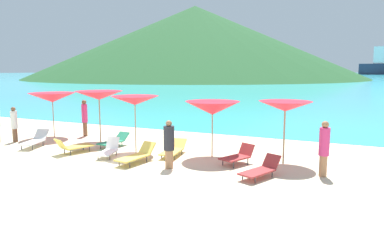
{
  "coord_description": "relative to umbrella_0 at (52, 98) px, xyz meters",
  "views": [
    {
      "loc": [
        7.6,
        -9.42,
        3.3
      ],
      "look_at": [
        1.59,
        3.91,
        1.2
      ],
      "focal_mm": 32.75,
      "sensor_mm": 36.0,
      "label": 1
    }
  ],
  "objects": [
    {
      "name": "lounge_chair_0",
      "position": [
        0.94,
        -2.01,
        -1.66
      ],
      "size": [
        1.04,
        1.7,
        0.66
      ],
      "rotation": [
        0.0,
        0.0,
        0.32
      ],
      "color": "white",
      "rests_on": "ground_plane"
    },
    {
      "name": "umbrella_2",
      "position": [
        5.45,
        -1.01,
        0.13
      ],
      "size": [
        1.99,
        1.99,
        2.27
      ],
      "color": "#9E7F59",
      "rests_on": "ground_plane"
    },
    {
      "name": "umbrella_1",
      "position": [
        2.84,
        0.01,
        0.19
      ],
      "size": [
        2.2,
        2.2,
        2.35
      ],
      "color": "#9E7F59",
      "rests_on": "ground_plane"
    },
    {
      "name": "umbrella_0",
      "position": [
        0.0,
        0.0,
        0.0
      ],
      "size": [
        2.28,
        2.28,
        2.19
      ],
      "color": "#9E7F59",
      "rests_on": "ground_plane"
    },
    {
      "name": "lounge_chair_5",
      "position": [
        7.11,
        -0.9,
        -1.72
      ],
      "size": [
        0.84,
        1.81,
        0.52
      ],
      "rotation": [
        0.0,
        0.0,
        0.15
      ],
      "color": "#D8BF4C",
      "rests_on": "ground_plane"
    },
    {
      "name": "beachgoer_3",
      "position": [
        1.22,
        0.84,
        -0.97
      ],
      "size": [
        0.28,
        0.28,
        1.83
      ],
      "rotation": [
        0.0,
        0.0,
        1.61
      ],
      "color": "brown",
      "rests_on": "ground_plane"
    },
    {
      "name": "headland_hill",
      "position": [
        -42.88,
        114.62,
        11.86
      ],
      "size": [
        125.74,
        125.74,
        27.64
      ],
      "primitive_type": "cone",
      "color": "#235128",
      "rests_on": "ground_plane"
    },
    {
      "name": "lounge_chair_6",
      "position": [
        3.29,
        -2.23,
        -1.67
      ],
      "size": [
        1.06,
        1.56,
        0.65
      ],
      "rotation": [
        0.0,
        0.0,
        2.79
      ],
      "color": "#D8BF4C",
      "rests_on": "ground_plane"
    },
    {
      "name": "lounge_chair_1",
      "position": [
        10.87,
        -2.33,
        -1.69
      ],
      "size": [
        1.1,
        1.61,
        0.63
      ],
      "rotation": [
        0.0,
        0.0,
        -0.41
      ],
      "color": "#A53333",
      "rests_on": "ground_plane"
    },
    {
      "name": "lounge_chair_2",
      "position": [
        4.91,
        -2.08,
        -1.7
      ],
      "size": [
        0.86,
        1.4,
        0.66
      ],
      "rotation": [
        0.0,
        0.0,
        0.29
      ],
      "color": "white",
      "rests_on": "ground_plane"
    },
    {
      "name": "lounge_chair_3",
      "position": [
        4.09,
        -0.64,
        -1.69
      ],
      "size": [
        0.7,
        1.56,
        0.56
      ],
      "rotation": [
        0.0,
        0.0,
        -0.1
      ],
      "color": "#268C66",
      "rests_on": "ground_plane"
    },
    {
      "name": "umbrella_3",
      "position": [
        8.57,
        -0.54,
        -0.08
      ],
      "size": [
        2.22,
        2.22,
        2.13
      ],
      "color": "#9E7F59",
      "rests_on": "ground_plane"
    },
    {
      "name": "lounge_chair_4",
      "position": [
        6.41,
        -2.43,
        -1.67
      ],
      "size": [
        0.78,
        1.73,
        0.64
      ],
      "rotation": [
        0.0,
        0.0,
        -0.14
      ],
      "color": "#D8BF4C",
      "rests_on": "ground_plane"
    },
    {
      "name": "lounge_chair_7",
      "position": [
        9.78,
        -1.13,
        -1.65
      ],
      "size": [
        1.07,
        1.41,
        0.67
      ],
      "rotation": [
        0.0,
        0.0,
        -0.43
      ],
      "color": "#A53333",
      "rests_on": "ground_plane"
    },
    {
      "name": "beachgoer_1",
      "position": [
        7.81,
        -2.58,
        -1.1
      ],
      "size": [
        0.36,
        0.36,
        1.64
      ],
      "rotation": [
        0.0,
        0.0,
        2.7
      ],
      "color": "#A3704C",
      "rests_on": "ground_plane"
    },
    {
      "name": "beachgoer_0",
      "position": [
        -0.72,
        -1.64,
        -1.09
      ],
      "size": [
        0.29,
        0.29,
        1.63
      ],
      "rotation": [
        0.0,
        0.0,
        5.62
      ],
      "color": "brown",
      "rests_on": "ground_plane"
    },
    {
      "name": "umbrella_4",
      "position": [
        11.22,
        -0.38,
        0.08
      ],
      "size": [
        1.92,
        1.92,
        2.23
      ],
      "color": "#9E7F59",
      "rests_on": "ground_plane"
    },
    {
      "name": "beachgoer_2",
      "position": [
        12.61,
        -1.41,
        -1.03
      ],
      "size": [
        0.32,
        0.32,
        1.75
      ],
      "rotation": [
        0.0,
        0.0,
        5.63
      ],
      "color": "#A3704C",
      "rests_on": "ground_plane"
    },
    {
      "name": "ground_plane",
      "position": [
        5.63,
        6.69,
        -2.11
      ],
      "size": [
        50.0,
        100.0,
        0.3
      ],
      "primitive_type": "cube",
      "color": "beige"
    },
    {
      "name": "ocean_water",
      "position": [
        5.63,
        224.07,
        -1.95
      ],
      "size": [
        650.0,
        440.0,
        0.02
      ],
      "primitive_type": "cube",
      "color": "#38B7CC",
      "rests_on": "ground_plane"
    }
  ]
}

